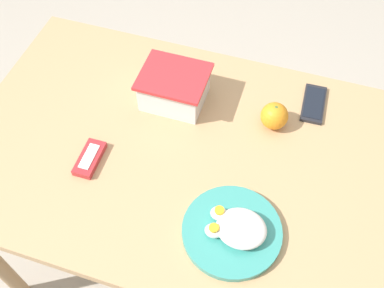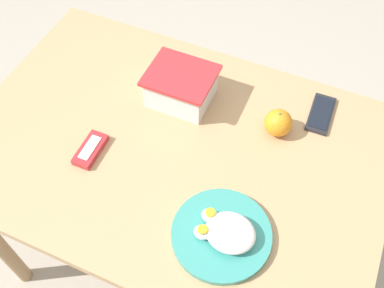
{
  "view_description": "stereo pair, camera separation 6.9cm",
  "coord_description": "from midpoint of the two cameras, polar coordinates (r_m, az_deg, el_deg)",
  "views": [
    {
      "loc": [
        0.25,
        -0.63,
        1.72
      ],
      "look_at": [
        0.05,
        0.01,
        0.77
      ],
      "focal_mm": 42.0,
      "sensor_mm": 36.0,
      "label": 1
    },
    {
      "loc": [
        0.32,
        -0.6,
        1.72
      ],
      "look_at": [
        0.05,
        0.01,
        0.77
      ],
      "focal_mm": 42.0,
      "sensor_mm": 36.0,
      "label": 2
    }
  ],
  "objects": [
    {
      "name": "rice_plate",
      "position": [
        1.05,
        5.91,
        -11.31
      ],
      "size": [
        0.23,
        0.23,
        0.06
      ],
      "color": "teal",
      "rests_on": "table"
    },
    {
      "name": "table",
      "position": [
        1.27,
        -0.68,
        -2.77
      ],
      "size": [
        1.12,
        0.76,
        0.74
      ],
      "color": "tan",
      "rests_on": "ground_plane"
    },
    {
      "name": "cell_phone",
      "position": [
        1.31,
        17.51,
        3.63
      ],
      "size": [
        0.06,
        0.14,
        0.01
      ],
      "color": "#232328",
      "rests_on": "table"
    },
    {
      "name": "food_container",
      "position": [
        1.26,
        0.16,
        7.04
      ],
      "size": [
        0.18,
        0.16,
        0.1
      ],
      "color": "white",
      "rests_on": "table"
    },
    {
      "name": "candy_bar",
      "position": [
        1.2,
        -11.17,
        -0.77
      ],
      "size": [
        0.05,
        0.11,
        0.02
      ],
      "color": "#B7282D",
      "rests_on": "table"
    },
    {
      "name": "ground_plane",
      "position": [
        1.85,
        -0.48,
        -13.6
      ],
      "size": [
        10.0,
        10.0,
        0.0
      ],
      "primitive_type": "plane",
      "color": "#B2A899"
    },
    {
      "name": "orange_fruit",
      "position": [
        1.22,
        12.5,
        2.58
      ],
      "size": [
        0.07,
        0.07,
        0.07
      ],
      "color": "orange",
      "rests_on": "table"
    }
  ]
}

